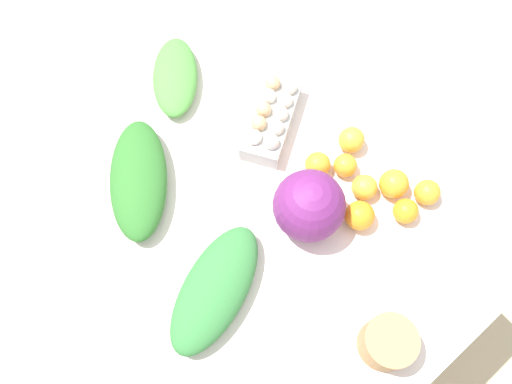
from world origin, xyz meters
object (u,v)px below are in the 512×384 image
(egg_carton, at_px, (272,117))
(greens_bunch_beet_tops, at_px, (175,77))
(paper_bag, at_px, (387,342))
(greens_bunch_kale, at_px, (139,179))
(orange_7, at_px, (427,192))
(orange_5, at_px, (406,211))
(cabbage_purple, at_px, (309,206))
(greens_bunch_scallion, at_px, (215,289))
(orange_3, at_px, (364,187))
(orange_1, at_px, (345,165))
(orange_6, at_px, (360,216))
(orange_2, at_px, (351,140))
(orange_0, at_px, (394,184))
(orange_4, at_px, (318,165))

(egg_carton, xyz_separation_m, greens_bunch_beet_tops, (0.30, 0.13, -0.01))
(paper_bag, bearing_deg, greens_bunch_kale, 16.18)
(orange_7, bearing_deg, greens_bunch_kale, 47.82)
(orange_7, bearing_deg, orange_5, 90.34)
(cabbage_purple, bearing_deg, paper_bag, 168.36)
(orange_5, distance_m, orange_7, 0.08)
(greens_bunch_scallion, bearing_deg, orange_3, -94.33)
(orange_1, xyz_separation_m, orange_6, (-0.13, 0.08, 0.01))
(orange_2, distance_m, orange_5, 0.25)
(greens_bunch_kale, height_order, greens_bunch_scallion, same)
(greens_bunch_scallion, bearing_deg, paper_bag, -147.05)
(paper_bag, bearing_deg, egg_carton, -16.49)
(orange_0, xyz_separation_m, orange_4, (0.17, 0.12, -0.00))
(orange_4, distance_m, orange_6, 0.18)
(egg_carton, relative_size, orange_7, 4.11)
(orange_5, bearing_deg, orange_7, -89.66)
(paper_bag, bearing_deg, orange_7, -60.75)
(greens_bunch_kale, distance_m, orange_0, 0.69)
(orange_4, distance_m, orange_7, 0.30)
(egg_carton, relative_size, paper_bag, 2.30)
(orange_6, bearing_deg, orange_3, -53.30)
(egg_carton, height_order, orange_7, egg_carton)
(egg_carton, xyz_separation_m, greens_bunch_kale, (0.08, 0.40, -0.00))
(egg_carton, xyz_separation_m, orange_7, (-0.44, -0.17, -0.01))
(cabbage_purple, xyz_separation_m, orange_6, (-0.09, -0.10, -0.05))
(paper_bag, distance_m, greens_bunch_beet_tops, 0.94)
(cabbage_purple, bearing_deg, orange_6, -132.20)
(orange_4, height_order, orange_5, orange_4)
(orange_1, relative_size, orange_4, 0.93)
(orange_1, bearing_deg, greens_bunch_beet_tops, 19.27)
(cabbage_purple, height_order, orange_7, cabbage_purple)
(orange_4, relative_size, orange_7, 1.01)
(egg_carton, bearing_deg, greens_bunch_scallion, -179.48)
(orange_1, bearing_deg, greens_bunch_kale, 55.12)
(orange_0, xyz_separation_m, orange_5, (-0.07, 0.03, -0.01))
(greens_bunch_beet_tops, height_order, greens_bunch_scallion, greens_bunch_scallion)
(egg_carton, xyz_separation_m, paper_bag, (-0.64, 0.19, 0.01))
(greens_bunch_scallion, height_order, orange_3, greens_bunch_scallion)
(greens_bunch_scallion, bearing_deg, orange_2, -80.65)
(egg_carton, xyz_separation_m, orange_6, (-0.37, 0.01, -0.00))
(orange_1, height_order, orange_6, orange_6)
(greens_bunch_kale, distance_m, orange_3, 0.61)
(greens_bunch_kale, relative_size, greens_bunch_beet_tops, 1.27)
(cabbage_purple, height_order, orange_5, cabbage_purple)
(greens_bunch_kale, bearing_deg, orange_5, -136.67)
(cabbage_purple, relative_size, orange_5, 2.75)
(orange_2, relative_size, orange_5, 1.09)
(greens_bunch_beet_tops, relative_size, orange_6, 3.58)
(greens_bunch_kale, relative_size, orange_1, 5.47)
(egg_carton, distance_m, orange_7, 0.47)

